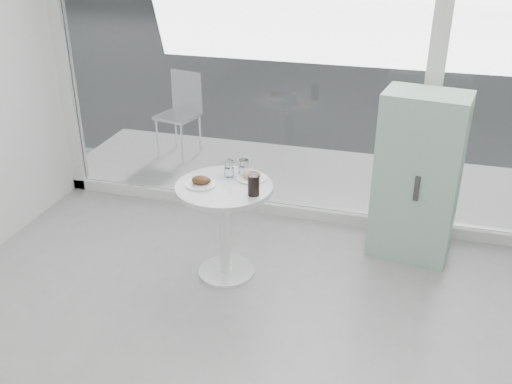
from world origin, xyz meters
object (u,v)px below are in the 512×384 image
(plate_donut, at_px, (252,176))
(cola_glass, at_px, (254,185))
(main_table, at_px, (225,212))
(patio_chair, at_px, (181,109))
(mint_cabinet, at_px, (417,177))
(water_tumbler_a, at_px, (229,170))
(water_tumbler_b, at_px, (244,168))
(plate_fritter, at_px, (201,182))

(plate_donut, xyz_separation_m, cola_glass, (0.09, -0.26, 0.06))
(main_table, distance_m, patio_chair, 2.48)
(main_table, distance_m, mint_cabinet, 1.56)
(main_table, height_order, water_tumbler_a, water_tumbler_a)
(mint_cabinet, height_order, patio_chair, mint_cabinet)
(main_table, height_order, plate_donut, plate_donut)
(mint_cabinet, distance_m, cola_glass, 1.39)
(plate_donut, bearing_deg, water_tumbler_b, 142.59)
(plate_donut, relative_size, water_tumbler_b, 1.93)
(main_table, bearing_deg, plate_fritter, -165.61)
(patio_chair, distance_m, plate_fritter, 2.45)
(mint_cabinet, bearing_deg, patio_chair, 160.63)
(water_tumbler_a, xyz_separation_m, water_tumbler_b, (0.10, 0.06, -0.00))
(plate_fritter, relative_size, cola_glass, 1.41)
(mint_cabinet, xyz_separation_m, plate_donut, (-1.20, -0.56, 0.11))
(patio_chair, relative_size, water_tumbler_a, 7.73)
(main_table, distance_m, plate_donut, 0.34)
(main_table, xyz_separation_m, cola_glass, (0.25, -0.09, 0.30))
(water_tumbler_a, relative_size, cola_glass, 0.76)
(plate_fritter, xyz_separation_m, plate_donut, (0.32, 0.21, -0.01))
(water_tumbler_a, distance_m, water_tumbler_b, 0.12)
(water_tumbler_a, bearing_deg, main_table, -85.45)
(plate_donut, bearing_deg, cola_glass, -71.07)
(patio_chair, height_order, cola_glass, patio_chair)
(water_tumbler_b, xyz_separation_m, cola_glass, (0.17, -0.32, 0.02))
(water_tumbler_b, bearing_deg, patio_chair, 124.44)
(patio_chair, bearing_deg, water_tumbler_b, -41.50)
(water_tumbler_a, height_order, water_tumbler_b, water_tumbler_a)
(mint_cabinet, distance_m, patio_chair, 2.96)
(water_tumbler_b, bearing_deg, water_tumbler_a, -147.13)
(plate_donut, xyz_separation_m, water_tumbler_b, (-0.08, 0.06, 0.03))
(water_tumbler_b, bearing_deg, plate_donut, -37.41)
(water_tumbler_a, xyz_separation_m, cola_glass, (0.26, -0.25, 0.02))
(water_tumbler_a, bearing_deg, plate_fritter, -125.32)
(plate_fritter, height_order, plate_donut, plate_fritter)
(main_table, distance_m, water_tumbler_b, 0.37)
(plate_fritter, height_order, water_tumbler_a, water_tumbler_a)
(plate_fritter, bearing_deg, mint_cabinet, 26.82)
(patio_chair, distance_m, cola_glass, 2.70)
(plate_donut, distance_m, water_tumbler_a, 0.18)
(plate_donut, bearing_deg, main_table, -134.23)
(mint_cabinet, xyz_separation_m, patio_chair, (-2.60, 1.42, -0.10))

